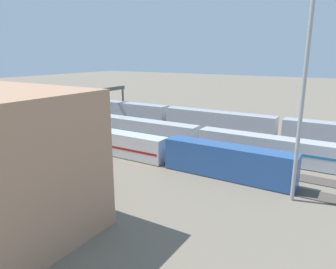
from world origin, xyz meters
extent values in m
plane|color=#756B5B|center=(0.00, 0.00, 0.00)|extent=(400.00, 400.00, 0.00)
cube|color=#4C443D|center=(0.00, -10.00, 0.06)|extent=(140.00, 2.80, 0.12)
cube|color=#4C443D|center=(0.00, -5.00, 0.06)|extent=(140.00, 2.80, 0.12)
cube|color=#3D3833|center=(0.00, 0.00, 0.06)|extent=(140.00, 2.80, 0.12)
cube|color=#4C443D|center=(0.00, 5.00, 0.06)|extent=(140.00, 2.80, 0.12)
cube|color=#4C443D|center=(0.00, 10.00, 0.06)|extent=(140.00, 2.80, 0.12)
cube|color=#285193|center=(-6.30, 10.00, 2.32)|extent=(18.00, 3.00, 4.40)
cube|color=silver|center=(15.40, 10.00, 2.02)|extent=(23.00, 3.00, 3.80)
cube|color=maroon|center=(15.40, 10.00, 1.74)|extent=(22.40, 3.06, 0.36)
cube|color=silver|center=(39.60, 10.00, 2.02)|extent=(23.00, 3.00, 3.80)
cube|color=maroon|center=(39.60, 10.00, 1.91)|extent=(22.40, 3.06, 0.36)
cube|color=#B7BABF|center=(-9.33, 0.00, 2.02)|extent=(23.00, 3.00, 3.80)
cube|color=#1E6B9E|center=(-9.33, 0.00, 2.19)|extent=(22.40, 3.06, 0.36)
cube|color=#B7BABF|center=(14.87, 0.00, 2.02)|extent=(23.00, 3.00, 3.80)
cube|color=#1E6B9E|center=(14.87, 0.00, 1.66)|extent=(22.40, 3.06, 0.36)
cube|color=#B7BABF|center=(39.07, 0.00, 2.02)|extent=(23.00, 3.00, 3.80)
cube|color=#1E6B9E|center=(39.07, 0.00, 1.91)|extent=(22.40, 3.06, 0.36)
cube|color=#B7BABF|center=(63.27, 0.00, 2.02)|extent=(23.00, 3.00, 3.80)
cube|color=#1E6B9E|center=(63.27, 0.00, 1.97)|extent=(22.40, 3.06, 0.36)
cube|color=#A8AAB2|center=(3.44, -10.00, 2.62)|extent=(23.00, 3.00, 5.00)
cube|color=#A8AAB2|center=(27.64, -10.00, 2.62)|extent=(23.00, 3.00, 5.00)
cube|color=#A8AAB2|center=(51.84, -10.00, 2.62)|extent=(23.00, 3.00, 5.00)
cylinder|color=#9EA0A5|center=(-15.22, 12.56, 13.56)|extent=(0.44, 0.44, 27.13)
cylinder|color=#4C4742|center=(29.94, -12.10, 4.00)|extent=(0.50, 0.50, 8.00)
cylinder|color=#4C4742|center=(29.94, 12.10, 4.00)|extent=(0.50, 0.50, 8.00)
cube|color=#4C4742|center=(29.94, 0.00, 8.40)|extent=(0.70, 25.00, 0.80)
camera|label=1|loc=(-20.36, 48.30, 16.33)|focal=33.45mm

